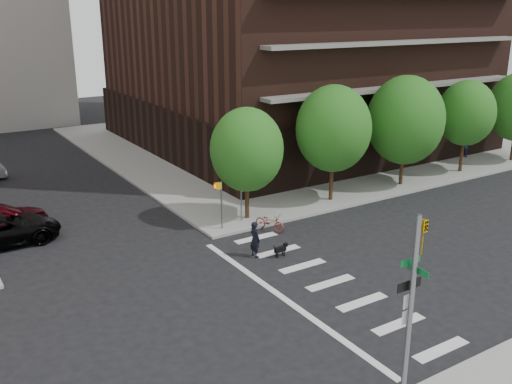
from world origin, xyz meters
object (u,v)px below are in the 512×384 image
at_px(dog_walker, 255,239).
at_px(parked_car_maroon, 1,218).
at_px(pedestrian_far, 465,147).
at_px(parked_car_black, 1,230).
at_px(scooter, 270,222).
at_px(traffic_signal, 409,330).

bearing_deg(dog_walker, parked_car_maroon, 39.47).
distance_m(dog_walker, pedestrian_far, 24.86).
bearing_deg(pedestrian_far, parked_car_black, -110.82).
bearing_deg(scooter, traffic_signal, -130.00).
height_order(parked_car_black, dog_walker, dog_walker).
distance_m(traffic_signal, dog_walker, 11.94).
xyz_separation_m(traffic_signal, parked_car_maroon, (-7.40, 21.77, -2.01)).
relative_size(parked_car_black, pedestrian_far, 3.40).
xyz_separation_m(parked_car_black, pedestrian_far, (33.81, -1.05, 0.19)).
relative_size(scooter, pedestrian_far, 1.09).
relative_size(dog_walker, pedestrian_far, 1.06).
xyz_separation_m(traffic_signal, parked_car_black, (-7.73, 19.54, -1.91)).
distance_m(parked_car_black, parked_car_maroon, 2.25).
height_order(parked_car_maroon, pedestrian_far, pedestrian_far).
bearing_deg(traffic_signal, scooter, 71.57).
bearing_deg(scooter, dog_walker, -157.28).
bearing_deg(parked_car_maroon, parked_car_black, 170.15).
relative_size(traffic_signal, scooter, 3.29).
xyz_separation_m(parked_car_black, dog_walker, (9.94, -7.95, 0.10)).
bearing_deg(parked_car_black, traffic_signal, -159.76).
bearing_deg(pedestrian_far, scooter, -97.17).
xyz_separation_m(traffic_signal, dog_walker, (2.20, 11.60, -1.81)).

